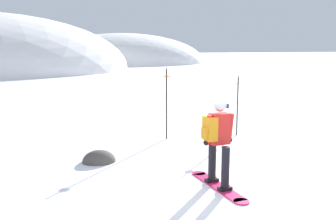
{
  "coord_description": "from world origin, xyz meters",
  "views": [
    {
      "loc": [
        -2.41,
        -6.04,
        2.64
      ],
      "look_at": [
        0.11,
        3.23,
        1.0
      ],
      "focal_mm": 39.92,
      "sensor_mm": 36.0,
      "label": 1
    }
  ],
  "objects_px": {
    "piste_marker_far": "(238,101)",
    "piste_marker_near": "(167,98)",
    "rock_dark": "(99,162)",
    "snowboarder_main": "(218,140)"
  },
  "relations": [
    {
      "from": "piste_marker_far",
      "to": "rock_dark",
      "type": "bearing_deg",
      "value": -159.4
    },
    {
      "from": "piste_marker_far",
      "to": "piste_marker_near",
      "type": "bearing_deg",
      "value": 177.06
    },
    {
      "from": "snowboarder_main",
      "to": "piste_marker_near",
      "type": "bearing_deg",
      "value": 89.17
    },
    {
      "from": "rock_dark",
      "to": "piste_marker_far",
      "type": "bearing_deg",
      "value": 20.6
    },
    {
      "from": "piste_marker_far",
      "to": "rock_dark",
      "type": "relative_size",
      "value": 2.33
    },
    {
      "from": "piste_marker_near",
      "to": "piste_marker_far",
      "type": "height_order",
      "value": "piste_marker_near"
    },
    {
      "from": "snowboarder_main",
      "to": "rock_dark",
      "type": "relative_size",
      "value": 2.35
    },
    {
      "from": "snowboarder_main",
      "to": "rock_dark",
      "type": "height_order",
      "value": "snowboarder_main"
    },
    {
      "from": "snowboarder_main",
      "to": "piste_marker_far",
      "type": "relative_size",
      "value": 1.01
    },
    {
      "from": "piste_marker_near",
      "to": "rock_dark",
      "type": "relative_size",
      "value": 2.67
    }
  ]
}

